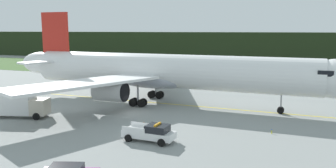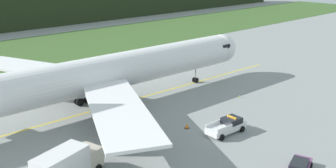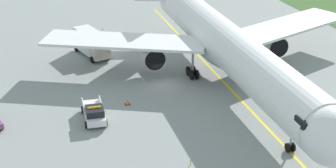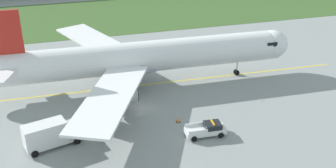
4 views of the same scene
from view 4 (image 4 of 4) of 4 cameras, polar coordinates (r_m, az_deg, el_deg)
ground at (r=60.27m, az=-4.03°, el=-3.36°), size 320.00×320.00×0.00m
grass_verge at (r=106.06m, az=-10.01°, el=9.44°), size 320.00×32.93×0.04m
taxiway_centerline_main at (r=67.10m, az=-3.48°, el=-0.12°), size 69.97×2.49×0.01m
airliner at (r=65.00m, az=-4.22°, el=3.66°), size 53.16×43.65×14.08m
ops_pickup_truck at (r=53.50m, az=5.55°, el=-6.42°), size 5.46×2.50×1.94m
catering_truck at (r=52.72m, az=-16.28°, el=-6.80°), size 7.47×4.23×3.62m
apron_cone at (r=56.42m, az=1.45°, el=-5.11°), size 0.56×0.56×0.70m
taxiway_edge_light_east at (r=63.58m, az=12.89°, el=-2.08°), size 0.12×0.12×0.49m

